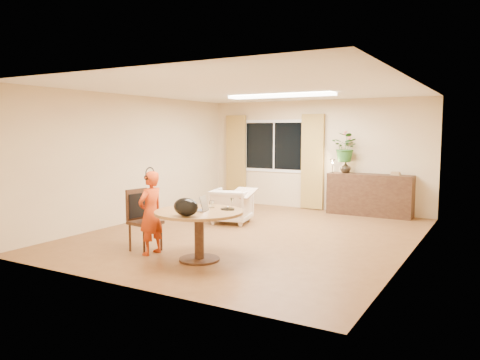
# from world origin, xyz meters

# --- Properties ---
(floor) EXTENTS (6.50, 6.50, 0.00)m
(floor) POSITION_xyz_m (0.00, 0.00, 0.00)
(floor) COLOR brown
(floor) RESTS_ON ground
(ceiling) EXTENTS (6.50, 6.50, 0.00)m
(ceiling) POSITION_xyz_m (0.00, 0.00, 2.60)
(ceiling) COLOR white
(ceiling) RESTS_ON wall_back
(wall_back) EXTENTS (5.50, 0.00, 5.50)m
(wall_back) POSITION_xyz_m (0.00, 3.25, 1.30)
(wall_back) COLOR tan
(wall_back) RESTS_ON floor
(wall_left) EXTENTS (0.00, 6.50, 6.50)m
(wall_left) POSITION_xyz_m (-2.75, 0.00, 1.30)
(wall_left) COLOR tan
(wall_left) RESTS_ON floor
(wall_right) EXTENTS (0.00, 6.50, 6.50)m
(wall_right) POSITION_xyz_m (2.75, 0.00, 1.30)
(wall_right) COLOR tan
(wall_right) RESTS_ON floor
(window) EXTENTS (1.70, 0.03, 1.30)m
(window) POSITION_xyz_m (-1.10, 3.23, 1.50)
(window) COLOR white
(window) RESTS_ON wall_back
(curtain_left) EXTENTS (0.55, 0.08, 2.25)m
(curtain_left) POSITION_xyz_m (-2.15, 3.15, 1.15)
(curtain_left) COLOR olive
(curtain_left) RESTS_ON wall_back
(curtain_right) EXTENTS (0.55, 0.08, 2.25)m
(curtain_right) POSITION_xyz_m (-0.05, 3.15, 1.15)
(curtain_right) COLOR olive
(curtain_right) RESTS_ON wall_back
(ceiling_panel) EXTENTS (2.20, 0.35, 0.05)m
(ceiling_panel) POSITION_xyz_m (0.00, 1.20, 2.57)
(ceiling_panel) COLOR white
(ceiling_panel) RESTS_ON ceiling
(dining_table) EXTENTS (1.28, 1.28, 0.73)m
(dining_table) POSITION_xyz_m (0.14, -1.86, 0.57)
(dining_table) COLOR brown
(dining_table) RESTS_ON floor
(dining_chair) EXTENTS (0.53, 0.49, 0.96)m
(dining_chair) POSITION_xyz_m (-0.90, -1.83, 0.48)
(dining_chair) COLOR black
(dining_chair) RESTS_ON floor
(child) EXTENTS (0.48, 0.34, 1.27)m
(child) POSITION_xyz_m (-0.69, -1.93, 0.64)
(child) COLOR red
(child) RESTS_ON floor
(laptop) EXTENTS (0.39, 0.30, 0.23)m
(laptop) POSITION_xyz_m (0.08, -1.90, 0.84)
(laptop) COLOR #B7B7BC
(laptop) RESTS_ON dining_table
(tumbler) EXTENTS (0.09, 0.09, 0.11)m
(tumbler) POSITION_xyz_m (0.16, -1.54, 0.78)
(tumbler) COLOR white
(tumbler) RESTS_ON dining_table
(wine_glass) EXTENTS (0.08, 0.08, 0.19)m
(wine_glass) POSITION_xyz_m (0.55, -1.61, 0.82)
(wine_glass) COLOR white
(wine_glass) RESTS_ON dining_table
(pot_lid) EXTENTS (0.23, 0.23, 0.03)m
(pot_lid) POSITION_xyz_m (0.45, -1.57, 0.75)
(pot_lid) COLOR white
(pot_lid) RESTS_ON dining_table
(handbag) EXTENTS (0.41, 0.29, 0.25)m
(handbag) POSITION_xyz_m (0.24, -2.30, 0.85)
(handbag) COLOR black
(handbag) RESTS_ON dining_table
(armchair) EXTENTS (0.90, 0.91, 0.70)m
(armchair) POSITION_xyz_m (-0.88, 0.78, 0.35)
(armchair) COLOR beige
(armchair) RESTS_ON floor
(throw) EXTENTS (0.48, 0.57, 0.03)m
(throw) POSITION_xyz_m (-0.59, 0.74, 0.72)
(throw) COLOR beige
(throw) RESTS_ON armchair
(sideboard) EXTENTS (1.85, 0.45, 0.92)m
(sideboard) POSITION_xyz_m (1.36, 3.01, 0.46)
(sideboard) COLOR black
(sideboard) RESTS_ON floor
(vase) EXTENTS (0.29, 0.29, 0.25)m
(vase) POSITION_xyz_m (0.80, 3.01, 1.05)
(vase) COLOR black
(vase) RESTS_ON sideboard
(bouquet) EXTENTS (0.71, 0.66, 0.66)m
(bouquet) POSITION_xyz_m (0.80, 3.01, 1.50)
(bouquet) COLOR #256528
(bouquet) RESTS_ON vase
(book_stack) EXTENTS (0.23, 0.19, 0.08)m
(book_stack) POSITION_xyz_m (1.90, 3.01, 0.96)
(book_stack) COLOR olive
(book_stack) RESTS_ON sideboard
(desk_lamp) EXTENTS (0.16, 0.16, 0.33)m
(desk_lamp) POSITION_xyz_m (0.51, 2.96, 1.09)
(desk_lamp) COLOR black
(desk_lamp) RESTS_ON sideboard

